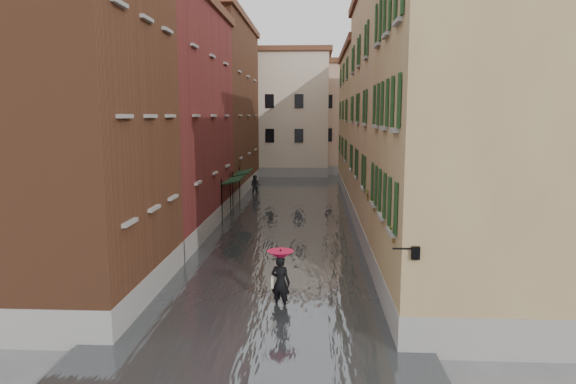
# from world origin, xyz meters

# --- Properties ---
(ground) EXTENTS (120.00, 120.00, 0.00)m
(ground) POSITION_xyz_m (0.00, 0.00, 0.00)
(ground) COLOR #5C5B5E
(ground) RESTS_ON ground
(floodwater) EXTENTS (10.00, 60.00, 0.20)m
(floodwater) POSITION_xyz_m (0.00, 13.00, 0.10)
(floodwater) COLOR #4C5054
(floodwater) RESTS_ON ground
(building_left_near) EXTENTS (6.00, 8.00, 13.00)m
(building_left_near) POSITION_xyz_m (-7.00, -2.00, 6.50)
(building_left_near) COLOR brown
(building_left_near) RESTS_ON ground
(building_left_mid) EXTENTS (6.00, 14.00, 12.50)m
(building_left_mid) POSITION_xyz_m (-7.00, 9.00, 6.25)
(building_left_mid) COLOR maroon
(building_left_mid) RESTS_ON ground
(building_left_far) EXTENTS (6.00, 16.00, 14.00)m
(building_left_far) POSITION_xyz_m (-7.00, 24.00, 7.00)
(building_left_far) COLOR brown
(building_left_far) RESTS_ON ground
(building_right_near) EXTENTS (6.00, 8.00, 11.50)m
(building_right_near) POSITION_xyz_m (7.00, -2.00, 5.75)
(building_right_near) COLOR #9D7651
(building_right_near) RESTS_ON ground
(building_right_mid) EXTENTS (6.00, 14.00, 13.00)m
(building_right_mid) POSITION_xyz_m (7.00, 9.00, 6.50)
(building_right_mid) COLOR tan
(building_right_mid) RESTS_ON ground
(building_right_far) EXTENTS (6.00, 16.00, 11.50)m
(building_right_far) POSITION_xyz_m (7.00, 24.00, 5.75)
(building_right_far) COLOR #9D7651
(building_right_far) RESTS_ON ground
(building_end_cream) EXTENTS (12.00, 9.00, 13.00)m
(building_end_cream) POSITION_xyz_m (-3.00, 38.00, 6.50)
(building_end_cream) COLOR beige
(building_end_cream) RESTS_ON ground
(building_end_pink) EXTENTS (10.00, 9.00, 12.00)m
(building_end_pink) POSITION_xyz_m (6.00, 40.00, 6.00)
(building_end_pink) COLOR tan
(building_end_pink) RESTS_ON ground
(awning_near) EXTENTS (1.09, 3.28, 2.80)m
(awning_near) POSITION_xyz_m (-3.48, 12.60, 2.47)
(awning_near) COLOR black
(awning_near) RESTS_ON ground
(awning_far) EXTENTS (1.09, 3.31, 2.80)m
(awning_far) POSITION_xyz_m (-3.48, 16.75, 2.47)
(awning_far) COLOR black
(awning_far) RESTS_ON ground
(wall_lantern) EXTENTS (0.71, 0.22, 0.35)m
(wall_lantern) POSITION_xyz_m (4.33, -6.00, 3.01)
(wall_lantern) COLOR black
(wall_lantern) RESTS_ON ground
(window_planters) EXTENTS (0.59, 8.25, 0.84)m
(window_planters) POSITION_xyz_m (4.12, -0.50, 3.51)
(window_planters) COLOR #993A32
(window_planters) RESTS_ON ground
(pedestrian_main) EXTENTS (0.95, 0.95, 2.06)m
(pedestrian_main) POSITION_xyz_m (0.52, -2.56, 1.24)
(pedestrian_main) COLOR black
(pedestrian_main) RESTS_ON ground
(pedestrian_far) EXTENTS (0.88, 0.69, 1.75)m
(pedestrian_far) POSITION_xyz_m (-3.18, 21.95, 0.87)
(pedestrian_far) COLOR black
(pedestrian_far) RESTS_ON ground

